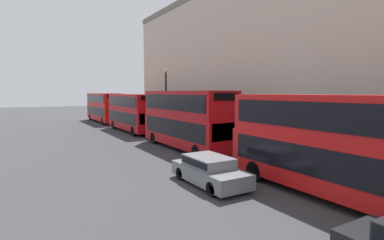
{
  "coord_description": "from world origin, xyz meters",
  "views": [
    {
      "loc": [
        -9.61,
        -0.77,
        4.39
      ],
      "look_at": [
        0.48,
        16.3,
        2.55
      ],
      "focal_mm": 28.0,
      "sensor_mm": 36.0,
      "label": 1
    }
  ],
  "objects_px": {
    "bus_leading": "(351,144)",
    "bus_trailing": "(104,106)",
    "pedestrian": "(220,137)",
    "bus_second_in_queue": "(186,117)",
    "bus_third_in_queue": "(132,111)",
    "car_hatchback": "(209,170)"
  },
  "relations": [
    {
      "from": "bus_second_in_queue",
      "to": "bus_trailing",
      "type": "relative_size",
      "value": 0.93
    },
    {
      "from": "bus_leading",
      "to": "bus_third_in_queue",
      "type": "xyz_separation_m",
      "value": [
        0.0,
        25.28,
        -0.06
      ]
    },
    {
      "from": "bus_trailing",
      "to": "pedestrian",
      "type": "relative_size",
      "value": 5.96
    },
    {
      "from": "bus_second_in_queue",
      "to": "car_hatchback",
      "type": "height_order",
      "value": "bus_second_in_queue"
    },
    {
      "from": "bus_third_in_queue",
      "to": "bus_trailing",
      "type": "bearing_deg",
      "value": 90.0
    },
    {
      "from": "bus_third_in_queue",
      "to": "bus_trailing",
      "type": "height_order",
      "value": "bus_trailing"
    },
    {
      "from": "bus_trailing",
      "to": "car_hatchback",
      "type": "height_order",
      "value": "bus_trailing"
    },
    {
      "from": "bus_second_in_queue",
      "to": "car_hatchback",
      "type": "distance_m",
      "value": 9.15
    },
    {
      "from": "bus_second_in_queue",
      "to": "bus_third_in_queue",
      "type": "xyz_separation_m",
      "value": [
        0.0,
        12.14,
        -0.17
      ]
    },
    {
      "from": "bus_third_in_queue",
      "to": "bus_trailing",
      "type": "relative_size",
      "value": 0.92
    },
    {
      "from": "bus_trailing",
      "to": "bus_third_in_queue",
      "type": "bearing_deg",
      "value": -90.0
    },
    {
      "from": "car_hatchback",
      "to": "pedestrian",
      "type": "height_order",
      "value": "pedestrian"
    },
    {
      "from": "car_hatchback",
      "to": "pedestrian",
      "type": "relative_size",
      "value": 2.35
    },
    {
      "from": "pedestrian",
      "to": "bus_leading",
      "type": "bearing_deg",
      "value": -102.14
    },
    {
      "from": "bus_trailing",
      "to": "pedestrian",
      "type": "xyz_separation_m",
      "value": [
        2.65,
        -25.41,
        -1.48
      ]
    },
    {
      "from": "bus_leading",
      "to": "bus_trailing",
      "type": "xyz_separation_m",
      "value": [
        0.0,
        37.74,
        -0.03
      ]
    },
    {
      "from": "bus_leading",
      "to": "bus_trailing",
      "type": "relative_size",
      "value": 1.04
    },
    {
      "from": "pedestrian",
      "to": "bus_second_in_queue",
      "type": "bearing_deg",
      "value": 162.98
    },
    {
      "from": "bus_second_in_queue",
      "to": "car_hatchback",
      "type": "xyz_separation_m",
      "value": [
        -3.4,
        -8.31,
        -1.76
      ]
    },
    {
      "from": "bus_third_in_queue",
      "to": "pedestrian",
      "type": "distance_m",
      "value": 13.3
    },
    {
      "from": "bus_leading",
      "to": "car_hatchback",
      "type": "bearing_deg",
      "value": 125.16
    },
    {
      "from": "bus_second_in_queue",
      "to": "bus_third_in_queue",
      "type": "relative_size",
      "value": 1.01
    }
  ]
}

